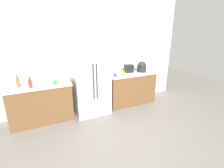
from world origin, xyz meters
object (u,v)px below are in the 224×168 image
Objects in this scene: cup_c at (123,73)px; bowl_a at (42,81)px; refrigerator at (90,77)px; cup_b at (115,75)px; toaster at (129,68)px; bottle_a at (18,82)px; cup_a at (55,82)px; rice_cooker at (142,67)px; cup_d at (134,69)px; bottle_b at (30,83)px.

cup_c reaches higher than bowl_a.
cup_c is at bearing -6.21° from bowl_a.
cup_b is at bearing -9.27° from refrigerator.
toaster is 0.81× the size of bottle_a.
bottle_a is 0.75m from cup_a.
bottle_a is at bearing 179.61° from rice_cooker.
cup_d is (2.98, 0.15, -0.06)m from bottle_a.
toaster is at bearing -162.74° from cup_d.
bowl_a is at bearing 48.62° from bottle_b.
refrigerator is 8.31× the size of toaster.
bowl_a is at bearing -179.35° from cup_d.
cup_c is (-0.63, -0.08, -0.09)m from rice_cooker.
rice_cooker is at bearing -53.18° from cup_d.
bottle_a is (-2.75, -0.08, 0.00)m from toaster.
bottle_a is 2.22m from cup_b.
bottle_b is 0.37m from bowl_a.
cup_b is (-0.90, -0.14, -0.09)m from rice_cooker.
rice_cooker reaches higher than bottle_b.
bottle_b is (-2.88, -0.13, -0.04)m from rice_cooker.
bowl_a is (-2.00, 0.22, -0.03)m from cup_c.
refrigerator reaches higher than rice_cooker.
rice_cooker is 3.18× the size of cup_d.
toaster is 0.33m from cup_c.
refrigerator is 0.90m from cup_c.
bottle_b is 2.24m from cup_c.
rice_cooker is at bearing 1.17° from refrigerator.
bottle_a reaches higher than toaster.
toaster is 2.03m from cup_a.
cup_a is at bearing -173.73° from refrigerator.
cup_a is at bearing -45.79° from bowl_a.
refrigerator is at bearing 170.73° from cup_b.
cup_b is (1.98, -0.00, -0.05)m from bottle_b.
rice_cooker reaches higher than cup_b.
cup_b is at bearing -0.08° from bottle_b.
cup_c is (0.90, -0.04, 0.02)m from refrigerator.
bottle_b is at bearing -178.97° from cup_a.
refrigerator is at bearing -8.94° from bowl_a.
cup_b is at bearing -156.40° from toaster.
toaster is 2.30× the size of cup_a.
refrigerator is 1.35m from bottle_b.
toaster is at bearing 32.39° from cup_c.
bottle_a reaches higher than cup_b.
cup_b is 0.83m from cup_d.
bowl_a is (-2.51, -0.03, -0.02)m from cup_d.
refrigerator is 1.58m from bottle_a.
bowl_a is at bearing 173.79° from cup_c.
bowl_a is at bearing 178.88° from toaster.
toaster is 0.59m from cup_b.
bottle_b is 0.50m from cup_a.
bottle_a is 1.51× the size of bowl_a.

